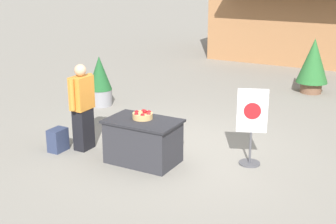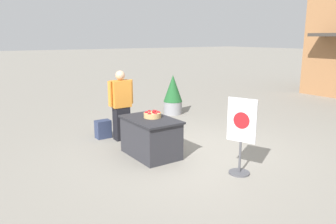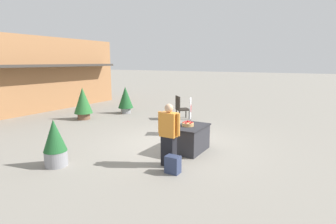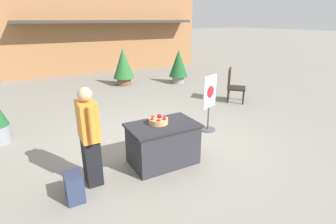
# 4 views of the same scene
# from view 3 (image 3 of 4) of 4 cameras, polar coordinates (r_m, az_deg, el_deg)

# --- Properties ---
(ground_plane) EXTENTS (120.00, 120.00, 0.00)m
(ground_plane) POSITION_cam_3_polar(r_m,az_deg,el_deg) (8.47, 0.85, -6.95)
(ground_plane) COLOR gray
(storefront_building) EXTENTS (9.69, 5.23, 3.88)m
(storefront_building) POSITION_cam_3_polar(r_m,az_deg,el_deg) (16.88, -29.19, 7.30)
(storefront_building) COLOR #9E6B42
(storefront_building) RESTS_ON ground_plane
(display_table) EXTENTS (1.24, 0.80, 0.76)m
(display_table) POSITION_cam_3_polar(r_m,az_deg,el_deg) (7.76, 4.93, -5.75)
(display_table) COLOR #2D2D33
(display_table) RESTS_ON ground_plane
(apple_basket) EXTENTS (0.34, 0.34, 0.16)m
(apple_basket) POSITION_cam_3_polar(r_m,az_deg,el_deg) (7.63, 4.33, -2.62)
(apple_basket) COLOR tan
(apple_basket) RESTS_ON display_table
(person_visitor) EXTENTS (0.26, 0.61, 1.59)m
(person_visitor) POSITION_cam_3_polar(r_m,az_deg,el_deg) (6.54, 0.19, -4.99)
(person_visitor) COLOR black
(person_visitor) RESTS_ON ground_plane
(backpack) EXTENTS (0.24, 0.34, 0.42)m
(backpack) POSITION_cam_3_polar(r_m,az_deg,el_deg) (6.30, 1.06, -11.36)
(backpack) COLOR #2D3856
(backpack) RESTS_ON ground_plane
(poster_board) EXTENTS (0.48, 0.36, 1.33)m
(poster_board) POSITION_cam_3_polar(r_m,az_deg,el_deg) (9.44, 4.88, -0.75)
(poster_board) COLOR #4C4C51
(poster_board) RESTS_ON ground_plane
(patio_chair) EXTENTS (0.78, 0.78, 1.06)m
(patio_chair) POSITION_cam_3_polar(r_m,az_deg,el_deg) (11.97, 2.73, 1.15)
(patio_chair) COLOR #28231E
(patio_chair) RESTS_ON ground_plane
(potted_plant_near_right) EXTENTS (0.83, 0.83, 1.45)m
(potted_plant_near_right) POSITION_cam_3_polar(r_m,az_deg,el_deg) (12.50, -18.02, 2.09)
(potted_plant_near_right) COLOR brown
(potted_plant_near_right) RESTS_ON ground_plane
(potted_plant_far_right) EXTENTS (0.57, 0.57, 1.20)m
(potted_plant_far_right) POSITION_cam_3_polar(r_m,az_deg,el_deg) (7.17, -23.42, -6.13)
(potted_plant_far_right) COLOR gray
(potted_plant_far_right) RESTS_ON ground_plane
(potted_plant_near_left) EXTENTS (0.76, 0.76, 1.36)m
(potted_plant_near_left) POSITION_cam_3_polar(r_m,az_deg,el_deg) (13.48, -9.24, 2.89)
(potted_plant_near_left) COLOR gray
(potted_plant_near_left) RESTS_ON ground_plane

